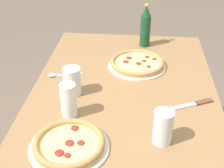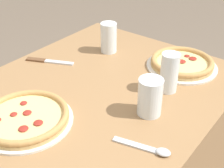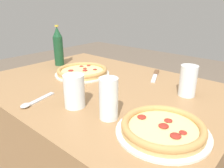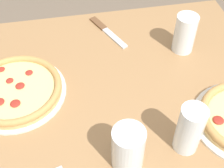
# 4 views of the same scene
# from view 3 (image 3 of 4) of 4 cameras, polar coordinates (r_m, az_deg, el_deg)

# --- Properties ---
(table) EXTENTS (1.23, 0.87, 0.74)m
(table) POSITION_cam_3_polar(r_m,az_deg,el_deg) (1.27, -2.56, -16.21)
(table) COLOR #997047
(table) RESTS_ON ground_plane
(pizza_margherita) EXTENTS (0.30, 0.30, 0.04)m
(pizza_margherita) POSITION_cam_3_polar(r_m,az_deg,el_deg) (0.72, 13.12, -11.15)
(pizza_margherita) COLOR silver
(pizza_margherita) RESTS_ON table
(pizza_salami) EXTENTS (0.31, 0.31, 0.04)m
(pizza_salami) POSITION_cam_3_polar(r_m,az_deg,el_deg) (1.26, -7.78, 3.29)
(pizza_salami) COLOR silver
(pizza_salami) RESTS_ON table
(glass_water) EXTENTS (0.07, 0.07, 0.15)m
(glass_water) POSITION_cam_3_polar(r_m,az_deg,el_deg) (0.76, -0.87, -4.15)
(glass_water) COLOR white
(glass_water) RESTS_ON table
(glass_orange_juice) EXTENTS (0.08, 0.08, 0.13)m
(glass_orange_juice) POSITION_cam_3_polar(r_m,az_deg,el_deg) (0.87, -9.80, -2.27)
(glass_orange_juice) COLOR white
(glass_orange_juice) RESTS_ON table
(glass_iced_tea) EXTENTS (0.07, 0.07, 0.14)m
(glass_iced_tea) POSITION_cam_3_polar(r_m,az_deg,el_deg) (1.01, 19.22, 0.62)
(glass_iced_tea) COLOR white
(glass_iced_tea) RESTS_ON table
(beer_bottle) EXTENTS (0.06, 0.06, 0.26)m
(beer_bottle) POSITION_cam_3_polar(r_m,az_deg,el_deg) (1.46, -13.86, 9.46)
(beer_bottle) COLOR #194728
(beer_bottle) RESTS_ON table
(knife) EXTENTS (0.11, 0.21, 0.01)m
(knife) POSITION_cam_3_polar(r_m,az_deg,el_deg) (1.26, 11.24, 2.27)
(knife) COLOR brown
(knife) RESTS_ON table
(spoon) EXTENTS (0.07, 0.18, 0.02)m
(spoon) POSITION_cam_3_polar(r_m,az_deg,el_deg) (0.95, -20.05, -4.54)
(spoon) COLOR silver
(spoon) RESTS_ON table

